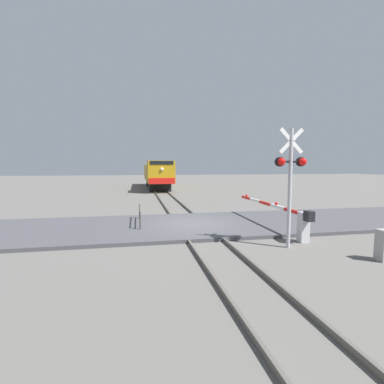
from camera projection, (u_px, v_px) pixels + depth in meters
name	position (u px, v px, depth m)	size (l,w,h in m)	color
ground_plane	(192.00, 226.00, 14.08)	(160.00, 160.00, 0.00)	#605E59
rail_track_left	(178.00, 226.00, 13.94)	(0.08, 80.00, 0.15)	#59544C
rail_track_right	(206.00, 224.00, 14.21)	(0.08, 80.00, 0.15)	#59544C
road_surface	(192.00, 225.00, 14.08)	(36.00, 6.02, 0.15)	#47474C
locomotive	(157.00, 174.00, 38.08)	(3.00, 16.26, 3.62)	black
crossing_signal	(291.00, 173.00, 10.17)	(1.18, 0.33, 4.42)	#ADADB2
crossing_gate	(289.00, 216.00, 12.18)	(0.36, 7.17, 1.33)	silver
utility_cabinet	(384.00, 245.00, 8.94)	(0.39, 0.37, 1.02)	#999993
guard_railing	(140.00, 214.00, 14.09)	(0.08, 2.87, 0.95)	#4C4742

